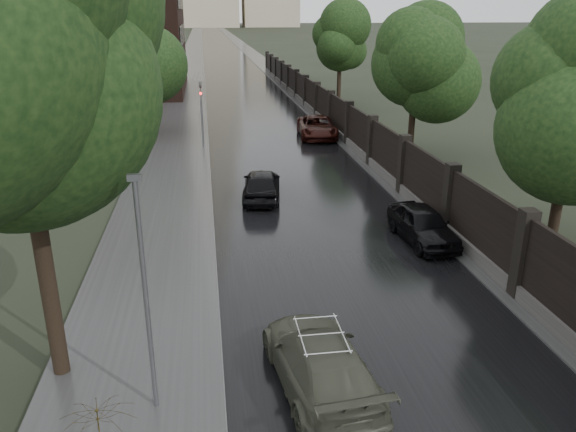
# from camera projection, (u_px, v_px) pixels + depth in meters

# --- Properties ---
(road) EXTENTS (8.00, 420.00, 0.02)m
(road) POSITION_uv_depth(u_px,v_px,m) (214.00, 36.00, 187.53)
(road) COLOR black
(road) RESTS_ON ground
(sidewalk_left) EXTENTS (4.00, 420.00, 0.16)m
(sidewalk_left) POSITION_uv_depth(u_px,v_px,m) (196.00, 36.00, 186.68)
(sidewalk_left) COLOR #2D2D2D
(sidewalk_left) RESTS_ON ground
(verge_right) EXTENTS (3.00, 420.00, 0.08)m
(verge_right) POSITION_uv_depth(u_px,v_px,m) (230.00, 36.00, 188.27)
(verge_right) COLOR #2D2D2D
(verge_right) RESTS_ON ground
(fence_right) EXTENTS (0.45, 75.72, 2.70)m
(fence_right) POSITION_uv_depth(u_px,v_px,m) (325.00, 110.00, 41.05)
(fence_right) COLOR #383533
(fence_right) RESTS_ON ground
(tree_left_near) EXTENTS (5.44, 5.44, 9.16)m
(tree_left_near) POSITION_uv_depth(u_px,v_px,m) (16.00, 90.00, 10.56)
(tree_left_near) COLOR black
(tree_left_near) RESTS_ON ground
(tree_left_far) EXTENTS (4.25, 4.25, 7.39)m
(tree_left_far) POSITION_uv_depth(u_px,v_px,m) (141.00, 54.00, 35.99)
(tree_left_far) COLOR black
(tree_left_far) RESTS_ON ground
(tree_right_a) EXTENTS (4.08, 4.08, 7.01)m
(tree_right_a) POSITION_uv_depth(u_px,v_px,m) (574.00, 107.00, 17.78)
(tree_right_a) COLOR black
(tree_right_a) RESTS_ON ground
(tree_right_b) EXTENTS (4.08, 4.08, 7.01)m
(tree_right_b) POSITION_uv_depth(u_px,v_px,m) (416.00, 67.00, 30.79)
(tree_right_b) COLOR black
(tree_right_b) RESTS_ON ground
(tree_right_c) EXTENTS (4.08, 4.08, 7.01)m
(tree_right_c) POSITION_uv_depth(u_px,v_px,m) (340.00, 47.00, 47.51)
(tree_right_c) COLOR black
(tree_right_c) RESTS_ON ground
(lamp_post) EXTENTS (0.25, 0.12, 5.11)m
(lamp_post) POSITION_uv_depth(u_px,v_px,m) (146.00, 297.00, 10.76)
(lamp_post) COLOR #59595E
(lamp_post) RESTS_ON ground
(traffic_light) EXTENTS (0.16, 0.32, 4.00)m
(traffic_light) POSITION_uv_depth(u_px,v_px,m) (202.00, 110.00, 32.83)
(traffic_light) COLOR #59595E
(traffic_light) RESTS_ON ground
(volga_sedan) EXTENTS (2.33, 4.73, 1.32)m
(volga_sedan) POSITION_uv_depth(u_px,v_px,m) (321.00, 363.00, 12.15)
(volga_sedan) COLOR #3F4134
(volga_sedan) RESTS_ON ground
(hatchback_left) EXTENTS (2.11, 4.16, 1.36)m
(hatchback_left) POSITION_uv_depth(u_px,v_px,m) (262.00, 184.00, 24.61)
(hatchback_left) COLOR black
(hatchback_left) RESTS_ON ground
(car_right_near) EXTENTS (1.79, 3.91, 1.30)m
(car_right_near) POSITION_uv_depth(u_px,v_px,m) (423.00, 225.00, 20.04)
(car_right_near) COLOR black
(car_right_near) RESTS_ON ground
(car_right_far) EXTENTS (2.67, 5.17, 1.39)m
(car_right_far) POSITION_uv_depth(u_px,v_px,m) (317.00, 127.00, 36.64)
(car_right_far) COLOR black
(car_right_far) RESTS_ON ground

